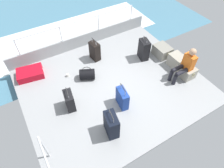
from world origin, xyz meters
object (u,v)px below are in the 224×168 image
at_px(suitcase_5, 30,73).
at_px(suitcase_3, 95,51).
at_px(cargo_crate_0, 162,51).
at_px(duffel_bag, 87,74).
at_px(suitcase_0, 144,50).
at_px(suitcase_4, 69,101).
at_px(cargo_crate_1, 178,62).
at_px(cargo_crate_2, 186,71).
at_px(paper_cup, 68,75).
at_px(passenger_seated, 185,64).
at_px(suitcase_1, 122,98).
at_px(suitcase_2, 111,125).

bearing_deg(suitcase_5, suitcase_3, 82.34).
height_order(cargo_crate_0, duffel_bag, duffel_bag).
relative_size(cargo_crate_0, suitcase_5, 0.72).
bearing_deg(suitcase_0, suitcase_4, -77.41).
distance_m(cargo_crate_1, cargo_crate_2, 0.42).
bearing_deg(cargo_crate_1, paper_cup, -113.37).
bearing_deg(suitcase_0, passenger_seated, 18.80).
xyz_separation_m(passenger_seated, suitcase_5, (-2.41, -3.98, -0.43)).
xyz_separation_m(cargo_crate_2, duffel_bag, (-1.44, -2.67, -0.01)).
distance_m(cargo_crate_1, suitcase_5, 4.66).
bearing_deg(duffel_bag, paper_cup, -126.47).
relative_size(suitcase_3, suitcase_5, 0.92).
bearing_deg(suitcase_5, paper_cup, 58.61).
relative_size(cargo_crate_0, suitcase_4, 0.93).
relative_size(suitcase_1, suitcase_2, 0.92).
relative_size(passenger_seated, suitcase_5, 1.24).
bearing_deg(cargo_crate_0, passenger_seated, -8.96).
distance_m(passenger_seated, paper_cup, 3.54).
relative_size(cargo_crate_1, suitcase_5, 0.77).
distance_m(suitcase_3, paper_cup, 1.20).
height_order(cargo_crate_1, suitcase_0, suitcase_0).
bearing_deg(suitcase_3, suitcase_5, -97.66).
bearing_deg(cargo_crate_0, suitcase_5, -107.19).
bearing_deg(suitcase_0, cargo_crate_1, 36.55).
xyz_separation_m(cargo_crate_2, suitcase_1, (-0.06, -2.29, 0.10)).
relative_size(suitcase_4, paper_cup, 6.54).
relative_size(suitcase_3, suitcase_4, 1.19).
xyz_separation_m(cargo_crate_2, suitcase_2, (0.51, -2.96, 0.16)).
xyz_separation_m(suitcase_2, paper_cup, (-2.32, -0.22, -0.28)).
distance_m(cargo_crate_0, suitcase_1, 2.53).
bearing_deg(suitcase_1, suitcase_2, -49.72).
height_order(suitcase_1, suitcase_5, suitcase_1).
height_order(cargo_crate_0, suitcase_2, suitcase_2).
bearing_deg(suitcase_5, passenger_seated, 58.78).
distance_m(suitcase_2, paper_cup, 2.35).
distance_m(cargo_crate_2, suitcase_3, 2.96).
bearing_deg(suitcase_2, duffel_bag, 171.62).
height_order(cargo_crate_2, suitcase_1, suitcase_1).
bearing_deg(suitcase_3, cargo_crate_1, 50.86).
bearing_deg(cargo_crate_2, suitcase_3, -136.10).
xyz_separation_m(suitcase_2, suitcase_3, (-2.64, 0.91, -0.01)).
xyz_separation_m(cargo_crate_1, suitcase_4, (-0.28, -3.59, 0.06)).
relative_size(passenger_seated, suitcase_0, 1.32).
height_order(suitcase_2, suitcase_5, suitcase_2).
height_order(suitcase_0, suitcase_5, suitcase_0).
relative_size(suitcase_2, paper_cup, 7.84).
bearing_deg(suitcase_2, passenger_seated, 100.33).
relative_size(passenger_seated, paper_cup, 10.52).
relative_size(cargo_crate_2, suitcase_1, 0.77).
height_order(suitcase_5, duffel_bag, duffel_bag).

